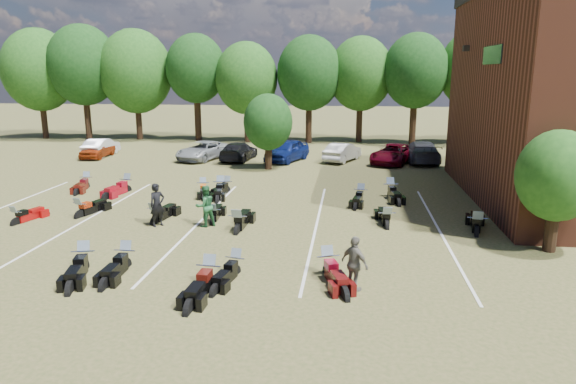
# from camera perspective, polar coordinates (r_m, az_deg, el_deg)

# --- Properties ---
(ground) EXTENTS (160.00, 160.00, 0.00)m
(ground) POSITION_cam_1_polar(r_m,az_deg,el_deg) (18.84, -3.58, -6.27)
(ground) COLOR brown
(ground) RESTS_ON ground
(car_0) EXTENTS (1.75, 3.90, 1.30)m
(car_0) POSITION_cam_1_polar(r_m,az_deg,el_deg) (41.06, -20.42, 4.52)
(car_0) COLOR maroon
(car_0) RESTS_ON ground
(car_1) EXTENTS (1.59, 4.15, 1.35)m
(car_1) POSITION_cam_1_polar(r_m,az_deg,el_deg) (41.79, -20.07, 4.72)
(car_1) COLOR #B8B8BC
(car_1) RESTS_ON ground
(car_2) EXTENTS (3.45, 5.18, 1.32)m
(car_2) POSITION_cam_1_polar(r_m,az_deg,el_deg) (38.09, -9.47, 4.56)
(car_2) COLOR gray
(car_2) RESTS_ON ground
(car_3) EXTENTS (2.31, 4.67, 1.30)m
(car_3) POSITION_cam_1_polar(r_m,az_deg,el_deg) (37.48, -5.52, 4.53)
(car_3) COLOR black
(car_3) RESTS_ON ground
(car_4) EXTENTS (3.24, 4.87, 1.54)m
(car_4) POSITION_cam_1_polar(r_m,az_deg,el_deg) (36.87, -0.11, 4.63)
(car_4) COLOR #0C1954
(car_4) RESTS_ON ground
(car_5) EXTENTS (2.80, 4.23, 1.32)m
(car_5) POSITION_cam_1_polar(r_m,az_deg,el_deg) (37.07, 6.06, 4.43)
(car_5) COLOR #AFAFAA
(car_5) RESTS_ON ground
(car_6) EXTENTS (3.87, 5.31, 1.34)m
(car_6) POSITION_cam_1_polar(r_m,az_deg,el_deg) (36.69, 11.60, 4.16)
(car_6) COLOR #510413
(car_6) RESTS_ON ground
(car_7) EXTENTS (2.38, 5.31, 1.51)m
(car_7) POSITION_cam_1_polar(r_m,az_deg,el_deg) (37.62, 14.56, 4.36)
(car_7) COLOR #3D3E43
(car_7) RESTS_ON ground
(person_black) EXTENTS (0.77, 0.78, 1.81)m
(person_black) POSITION_cam_1_polar(r_m,az_deg,el_deg) (21.91, -14.32, -1.40)
(person_black) COLOR black
(person_black) RESTS_ON ground
(person_green) EXTENTS (1.07, 1.05, 1.74)m
(person_green) POSITION_cam_1_polar(r_m,az_deg,el_deg) (21.45, -9.18, -1.55)
(person_green) COLOR #225B31
(person_green) RESTS_ON ground
(person_grey) EXTENTS (1.00, 0.96, 1.67)m
(person_grey) POSITION_cam_1_polar(r_m,az_deg,el_deg) (15.17, 7.42, -7.93)
(person_grey) COLOR #625E54
(person_grey) RESTS_ON ground
(motorcycle_2) EXTENTS (0.79, 2.28, 1.26)m
(motorcycle_2) POSITION_cam_1_polar(r_m,az_deg,el_deg) (17.81, -17.55, -8.07)
(motorcycle_2) COLOR black
(motorcycle_2) RESTS_ON ground
(motorcycle_3) EXTENTS (1.35, 2.52, 1.34)m
(motorcycle_3) POSITION_cam_1_polar(r_m,az_deg,el_deg) (18.06, -21.65, -8.10)
(motorcycle_3) COLOR black
(motorcycle_3) RESTS_ON ground
(motorcycle_4) EXTENTS (1.04, 2.20, 1.18)m
(motorcycle_4) POSITION_cam_1_polar(r_m,az_deg,el_deg) (16.55, -5.86, -9.15)
(motorcycle_4) COLOR black
(motorcycle_4) RESTS_ON ground
(motorcycle_5) EXTENTS (0.87, 2.43, 1.34)m
(motorcycle_5) POSITION_cam_1_polar(r_m,az_deg,el_deg) (15.84, -8.75, -10.29)
(motorcycle_5) COLOR black
(motorcycle_5) RESTS_ON ground
(motorcycle_6) EXTENTS (1.49, 2.49, 1.32)m
(motorcycle_6) POSITION_cam_1_polar(r_m,az_deg,el_deg) (16.47, 4.42, -9.23)
(motorcycle_6) COLOR #4B0B0A
(motorcycle_6) RESTS_ON ground
(motorcycle_7) EXTENTS (1.13, 2.15, 1.15)m
(motorcycle_7) POSITION_cam_1_polar(r_m,az_deg,el_deg) (24.50, -27.91, -3.21)
(motorcycle_7) COLOR maroon
(motorcycle_7) RESTS_ON ground
(motorcycle_8) EXTENTS (1.29, 2.39, 1.27)m
(motorcycle_8) POSITION_cam_1_polar(r_m,az_deg,el_deg) (24.49, -22.07, -2.63)
(motorcycle_8) COLOR black
(motorcycle_8) RESTS_ON ground
(motorcycle_9) EXTENTS (1.11, 2.42, 1.30)m
(motorcycle_9) POSITION_cam_1_polar(r_m,az_deg,el_deg) (22.50, -14.54, -3.41)
(motorcycle_9) COLOR black
(motorcycle_9) RESTS_ON ground
(motorcycle_10) EXTENTS (0.86, 2.26, 1.23)m
(motorcycle_10) POSITION_cam_1_polar(r_m,az_deg,el_deg) (22.04, -8.35, -3.48)
(motorcycle_10) COLOR black
(motorcycle_10) RESTS_ON ground
(motorcycle_11) EXTENTS (0.87, 2.52, 1.39)m
(motorcycle_11) POSITION_cam_1_polar(r_m,az_deg,el_deg) (20.67, -5.63, -4.53)
(motorcycle_11) COLOR black
(motorcycle_11) RESTS_ON ground
(motorcycle_12) EXTENTS (0.91, 2.35, 1.28)m
(motorcycle_12) POSITION_cam_1_polar(r_m,az_deg,el_deg) (21.59, 10.88, -3.93)
(motorcycle_12) COLOR black
(motorcycle_12) RESTS_ON ground
(motorcycle_13) EXTENTS (1.23, 2.61, 1.40)m
(motorcycle_13) POSITION_cam_1_polar(r_m,az_deg,el_deg) (21.63, 20.17, -4.49)
(motorcycle_13) COLOR black
(motorcycle_13) RESTS_ON ground
(motorcycle_14) EXTENTS (1.09, 2.34, 1.26)m
(motorcycle_14) POSITION_cam_1_polar(r_m,az_deg,el_deg) (30.50, -21.44, 0.42)
(motorcycle_14) COLOR #4A0F0A
(motorcycle_14) RESTS_ON ground
(motorcycle_15) EXTENTS (1.21, 2.54, 1.36)m
(motorcycle_15) POSITION_cam_1_polar(r_m,az_deg,el_deg) (28.83, -17.47, 0.03)
(motorcycle_15) COLOR maroon
(motorcycle_15) RESTS_ON ground
(motorcycle_16) EXTENTS (1.14, 2.50, 1.34)m
(motorcycle_16) POSITION_cam_1_polar(r_m,az_deg,el_deg) (27.24, -7.50, -0.22)
(motorcycle_16) COLOR black
(motorcycle_16) RESTS_ON ground
(motorcycle_17) EXTENTS (1.23, 2.21, 1.17)m
(motorcycle_17) POSITION_cam_1_polar(r_m,az_deg,el_deg) (27.52, -9.38, -0.15)
(motorcycle_17) COLOR black
(motorcycle_17) RESTS_ON ground
(motorcycle_18) EXTENTS (1.15, 2.27, 1.21)m
(motorcycle_18) POSITION_cam_1_polar(r_m,az_deg,el_deg) (27.60, -6.81, -0.02)
(motorcycle_18) COLOR black
(motorcycle_18) RESTS_ON ground
(motorcycle_19) EXTENTS (1.04, 2.29, 1.23)m
(motorcycle_19) POSITION_cam_1_polar(r_m,az_deg,el_deg) (25.72, 8.03, -1.04)
(motorcycle_19) COLOR black
(motorcycle_19) RESTS_ON ground
(motorcycle_20) EXTENTS (1.13, 2.54, 1.37)m
(motorcycle_20) POSITION_cam_1_polar(r_m,az_deg,el_deg) (26.92, 11.28, -0.52)
(motorcycle_20) COLOR black
(motorcycle_20) RESTS_ON ground
(tree_line) EXTENTS (56.00, 6.00, 9.79)m
(tree_line) POSITION_cam_1_polar(r_m,az_deg,el_deg) (46.65, 1.67, 13.26)
(tree_line) COLOR black
(tree_line) RESTS_ON ground
(young_tree_near_building) EXTENTS (2.80, 2.80, 4.16)m
(young_tree_near_building) POSITION_cam_1_polar(r_m,az_deg,el_deg) (20.13, 27.77, 1.59)
(young_tree_near_building) COLOR black
(young_tree_near_building) RESTS_ON ground
(young_tree_midfield) EXTENTS (3.20, 3.20, 4.70)m
(young_tree_midfield) POSITION_cam_1_polar(r_m,az_deg,el_deg) (33.53, -2.23, 7.76)
(young_tree_midfield) COLOR black
(young_tree_midfield) RESTS_ON ground
(parking_lines) EXTENTS (20.10, 14.00, 0.01)m
(parking_lines) POSITION_cam_1_polar(r_m,az_deg,el_deg) (22.30, -9.79, -3.31)
(parking_lines) COLOR silver
(parking_lines) RESTS_ON ground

